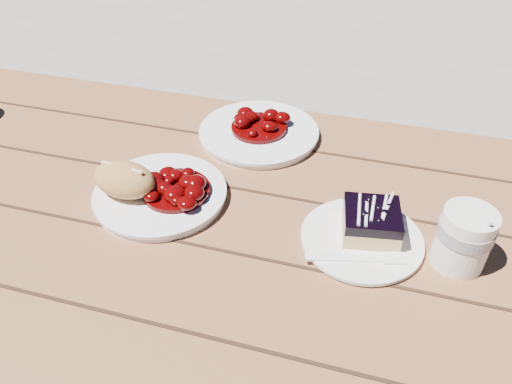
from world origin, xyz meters
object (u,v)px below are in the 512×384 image
(coffee_cup, at_px, (463,239))
(second_plate, at_px, (259,133))
(picnic_table, at_px, (207,274))
(blueberry_cake, at_px, (371,221))
(main_plate, at_px, (161,195))
(dessert_plate, at_px, (361,240))
(bread_roll, at_px, (124,179))

(coffee_cup, distance_m, second_plate, 0.48)
(picnic_table, xyz_separation_m, second_plate, (0.03, 0.27, 0.17))
(picnic_table, height_order, blueberry_cake, blueberry_cake)
(picnic_table, xyz_separation_m, main_plate, (-0.08, 0.02, 0.17))
(main_plate, relative_size, dessert_plate, 1.21)
(coffee_cup, xyz_separation_m, second_plate, (-0.40, 0.27, -0.04))
(picnic_table, xyz_separation_m, blueberry_cake, (0.29, 0.02, 0.20))
(main_plate, height_order, second_plate, same)
(blueberry_cake, bearing_deg, picnic_table, 174.39)
(dessert_plate, xyz_separation_m, second_plate, (-0.25, 0.26, 0.00))
(dessert_plate, height_order, second_plate, second_plate)
(bread_roll, bearing_deg, dessert_plate, 0.84)
(dessert_plate, bearing_deg, bread_roll, -179.16)
(picnic_table, bearing_deg, dessert_plate, 0.41)
(picnic_table, bearing_deg, coffee_cup, -0.26)
(main_plate, height_order, blueberry_cake, blueberry_cake)
(picnic_table, distance_m, bread_roll, 0.25)
(bread_roll, bearing_deg, main_plate, 19.98)
(main_plate, bearing_deg, picnic_table, -10.54)
(main_plate, distance_m, dessert_plate, 0.36)
(main_plate, height_order, coffee_cup, coffee_cup)
(blueberry_cake, relative_size, second_plate, 0.41)
(bread_roll, xyz_separation_m, dessert_plate, (0.42, 0.01, -0.04))
(blueberry_cake, bearing_deg, bread_roll, 173.86)
(picnic_table, bearing_deg, bread_roll, -178.28)
(main_plate, xyz_separation_m, dessert_plate, (0.36, -0.01, -0.00))
(dessert_plate, bearing_deg, blueberry_cake, 56.31)
(dessert_plate, distance_m, second_plate, 0.36)
(picnic_table, distance_m, dessert_plate, 0.32)
(bread_roll, xyz_separation_m, second_plate, (0.17, 0.27, -0.04))
(picnic_table, bearing_deg, main_plate, 169.46)
(dessert_plate, bearing_deg, picnic_table, -179.59)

